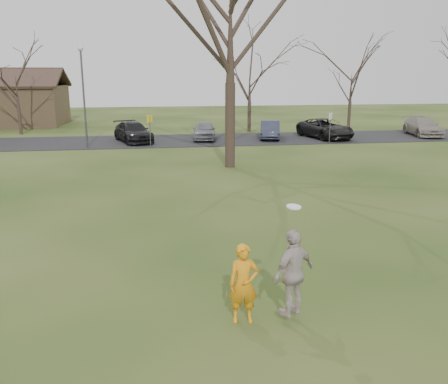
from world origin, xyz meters
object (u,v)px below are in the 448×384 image
(player_defender, at_px, (244,284))
(car_6, at_px, (325,128))
(car_4, at_px, (204,130))
(big_tree, at_px, (230,23))
(catching_play, at_px, (293,273))
(car_3, at_px, (133,132))
(car_7, at_px, (423,127))
(car_5, at_px, (270,130))
(lamp_post, at_px, (83,85))

(player_defender, bearing_deg, car_6, 70.75)
(car_4, distance_m, big_tree, 11.89)
(player_defender, relative_size, catching_play, 0.71)
(player_defender, distance_m, car_3, 25.21)
(car_6, height_order, car_7, car_6)
(car_5, relative_size, lamp_post, 0.62)
(car_5, height_order, big_tree, big_tree)
(car_5, bearing_deg, car_7, 13.61)
(car_4, distance_m, catching_play, 25.58)
(car_6, xyz_separation_m, lamp_post, (-16.62, -2.04, 3.23))
(catching_play, relative_size, big_tree, 0.16)
(big_tree, bearing_deg, car_4, 91.05)
(car_3, relative_size, lamp_post, 0.73)
(car_6, bearing_deg, car_3, 166.84)
(player_defender, height_order, car_7, player_defender)
(car_7, xyz_separation_m, big_tree, (-16.50, -9.77, 6.29))
(catching_play, xyz_separation_m, big_tree, (1.36, 15.48, 5.98))
(car_7, bearing_deg, car_5, -170.21)
(lamp_post, bearing_deg, car_4, 18.20)
(player_defender, bearing_deg, car_3, 101.00)
(car_6, distance_m, car_7, 7.88)
(player_defender, height_order, catching_play, catching_play)
(big_tree, bearing_deg, player_defender, -98.49)
(car_3, height_order, car_6, car_6)
(car_6, bearing_deg, player_defender, -126.09)
(car_4, height_order, lamp_post, lamp_post)
(car_4, distance_m, car_5, 4.77)
(player_defender, height_order, car_5, player_defender)
(lamp_post, bearing_deg, big_tree, -43.15)
(car_5, bearing_deg, car_3, -165.32)
(car_7, relative_size, catching_play, 2.10)
(player_defender, height_order, car_6, player_defender)
(car_4, relative_size, car_7, 0.82)
(car_4, relative_size, car_5, 0.99)
(car_5, bearing_deg, catching_play, -89.24)
(car_7, relative_size, lamp_post, 0.74)
(catching_play, bearing_deg, player_defender, 170.17)
(player_defender, height_order, car_3, player_defender)
(car_6, distance_m, catching_play, 26.94)
(car_4, distance_m, lamp_post, 8.86)
(car_5, bearing_deg, player_defender, -91.30)
(big_tree, bearing_deg, lamp_post, 136.85)
(catching_play, bearing_deg, car_5, 76.80)
(car_7, bearing_deg, car_4, -170.87)
(lamp_post, xyz_separation_m, big_tree, (8.00, -7.50, 3.03))
(catching_play, relative_size, lamp_post, 0.35)
(player_defender, relative_size, lamp_post, 0.25)
(car_7, distance_m, big_tree, 20.18)
(car_4, height_order, big_tree, big_tree)
(car_5, distance_m, car_7, 11.92)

